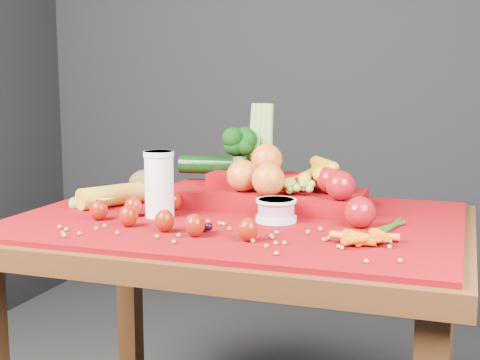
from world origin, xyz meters
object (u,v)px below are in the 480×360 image
(table, at_px, (237,259))
(yogurt_bowl, at_px, (276,210))
(milk_glass, at_px, (159,182))
(produce_mound, at_px, (270,183))

(table, relative_size, yogurt_bowl, 11.27)
(milk_glass, height_order, yogurt_bowl, milk_glass)
(table, xyz_separation_m, yogurt_bowl, (0.10, -0.02, 0.14))
(table, distance_m, milk_glass, 0.27)
(table, bearing_deg, yogurt_bowl, -9.97)
(yogurt_bowl, bearing_deg, produce_mound, 111.10)
(yogurt_bowl, distance_m, produce_mound, 0.19)
(milk_glass, xyz_separation_m, produce_mound, (0.22, 0.21, -0.03))
(milk_glass, bearing_deg, produce_mound, 44.42)
(milk_glass, distance_m, yogurt_bowl, 0.29)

